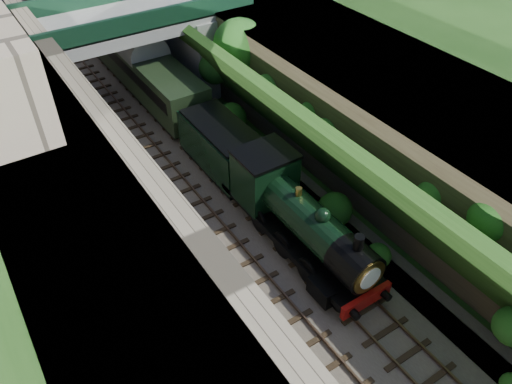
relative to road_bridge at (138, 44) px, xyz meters
The scene contains 13 objects.
ground 24.36m from the road_bridge, 92.25° to the right, with size 160.00×160.00×0.00m, color #1E4714.
trackbed 5.72m from the road_bridge, 103.28° to the right, with size 10.00×90.00×0.20m, color #473F38.
retaining_wall 7.61m from the road_bridge, 148.17° to the right, with size 1.00×90.00×7.00m, color #756B56.
street_plateau_left 10.73m from the road_bridge, 158.09° to the right, with size 6.00×90.00×7.00m, color #262628.
street_plateau_right 9.49m from the road_bridge, 25.06° to the right, with size 8.00×90.00×6.25m, color #262628.
embankment_slope 5.19m from the road_bridge, 36.13° to the right, with size 4.60×90.07×6.50m.
track_left 6.27m from the road_bridge, 126.35° to the right, with size 2.50×90.00×0.20m.
track_right 5.54m from the road_bridge, 86.34° to the right, with size 2.50×90.00×0.20m.
road_bridge is the anchor object (origin of this frame).
tree 7.33m from the road_bridge, 47.19° to the right, with size 3.60×3.80×6.60m.
locomotive 18.45m from the road_bridge, 89.20° to the right, with size 3.10×10.23×3.83m.
tender 11.23m from the road_bridge, 88.66° to the right, with size 2.70×6.00×3.05m.
coach_front 2.62m from the road_bridge, 81.15° to the left, with size 2.90×18.00×3.70m.
Camera 1 is at (-10.12, -7.91, 18.44)m, focal length 35.00 mm.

